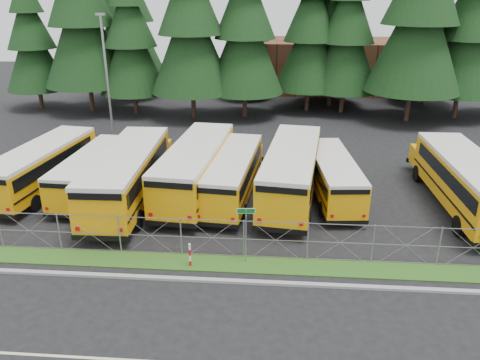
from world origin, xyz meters
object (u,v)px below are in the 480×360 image
Objects in this scene: bus_2 at (130,176)px; street_sign at (246,224)px; bus_5 at (292,172)px; bus_4 at (233,175)px; bus_0 at (46,167)px; bus_6 at (332,177)px; striped_bollard at (190,255)px; bus_3 at (197,168)px; bus_1 at (95,172)px; bus_east at (462,182)px; light_standard at (107,73)px.

street_sign is (7.33, -6.34, 0.41)m from bus_2.
bus_4 is at bearing -168.75° from bus_5.
bus_6 is (18.00, 0.15, -0.17)m from bus_0.
bus_4 is 3.59m from bus_5.
striped_bollard is at bearing -113.07° from bus_5.
bus_2 is 1.02× the size of bus_3.
bus_0 is at bearing 175.30° from bus_6.
bus_4 is at bearing 5.41° from bus_0.
striped_bollard is at bearing -93.49° from bus_4.
bus_2 reaches higher than bus_3.
bus_3 is 5.85m from bus_5.
bus_3 is 0.99× the size of bus_5.
bus_1 is 0.79× the size of bus_2.
street_sign is at bearing -42.12° from bus_2.
bus_5 is 9.80m from bus_east.
bus_1 is 2.93m from bus_2.
light_standard is at bearing 134.99° from bus_3.
bus_6 is at bearing 4.69° from bus_1.
bus_east is at bearing -13.27° from bus_6.
bus_3 is at bearing 6.19° from bus_1.
bus_5 reaches higher than striped_bollard.
bus_0 is at bearing -173.97° from bus_3.
light_standard is (-11.49, 11.63, 4.10)m from bus_4.
bus_5 is (3.57, 0.25, 0.21)m from bus_4.
striped_bollard is (7.43, -8.16, -0.68)m from bus_1.
bus_0 is 0.91× the size of bus_3.
street_sign is at bearing 12.78° from striped_bollard.
bus_east is at bearing -26.08° from light_standard.
bus_3 is 15.64m from bus_east.
bus_2 is 1.22× the size of light_standard.
bus_east is 16.45m from striped_bollard.
bus_4 reaches higher than bus_1.
bus_3 reaches higher than bus_0.
bus_0 is 11.98m from light_standard.
bus_0 is 11.98m from bus_4.
street_sign is 0.28× the size of light_standard.
bus_0 is 25.33m from bus_east.
street_sign is at bearing -126.04° from bus_6.
bus_3 reaches higher than street_sign.
bus_0 reaches higher than bus_4.
bus_3 is 1.01× the size of bus_east.
bus_3 is 10.17× the size of striped_bollard.
bus_1 is 8.17× the size of striped_bollard.
bus_5 is 1.21× the size of light_standard.
bus_0 is 15.39m from street_sign.
bus_3 is at bearing 173.95° from bus_4.
bus_0 is 6.10m from bus_2.
bus_6 is (14.72, 0.39, -0.00)m from bus_1.
light_standard is at bearing 94.69° from bus_0.
light_standard is (-17.52, 11.11, 4.22)m from bus_6.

